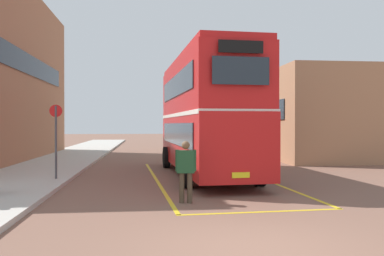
# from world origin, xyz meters

# --- Properties ---
(ground_plane) EXTENTS (135.60, 135.60, 0.00)m
(ground_plane) POSITION_xyz_m (0.00, 14.40, 0.00)
(ground_plane) COLOR brown
(sidewalk_left) EXTENTS (4.00, 57.60, 0.14)m
(sidewalk_left) POSITION_xyz_m (-6.50, 16.80, 0.07)
(sidewalk_left) COLOR #B2ADA3
(sidewalk_left) RESTS_ON ground
(depot_building_right) EXTENTS (6.77, 12.47, 5.24)m
(depot_building_right) POSITION_xyz_m (8.85, 19.15, 2.62)
(depot_building_right) COLOR #AD7A56
(depot_building_right) RESTS_ON ground
(double_decker_bus) EXTENTS (3.20, 10.27, 4.75)m
(double_decker_bus) POSITION_xyz_m (0.59, 9.85, 2.51)
(double_decker_bus) COLOR black
(double_decker_bus) RESTS_ON ground
(single_deck_bus) EXTENTS (3.33, 9.54, 3.02)m
(single_deck_bus) POSITION_xyz_m (2.01, 24.25, 1.64)
(single_deck_bus) COLOR black
(single_deck_bus) RESTS_ON ground
(pedestrian_boarding) EXTENTS (0.55, 0.28, 1.63)m
(pedestrian_boarding) POSITION_xyz_m (-0.74, 4.12, 0.94)
(pedestrian_boarding) COLOR #473828
(pedestrian_boarding) RESTS_ON ground
(bus_stop_sign) EXTENTS (0.44, 0.08, 2.63)m
(bus_stop_sign) POSITION_xyz_m (-4.97, 8.36, 1.73)
(bus_stop_sign) COLOR #4C4C51
(bus_stop_sign) RESTS_ON sidewalk_left
(bay_marking_yellow) EXTENTS (4.86, 12.39, 0.01)m
(bay_marking_yellow) POSITION_xyz_m (0.64, 7.97, 0.00)
(bay_marking_yellow) COLOR gold
(bay_marking_yellow) RESTS_ON ground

